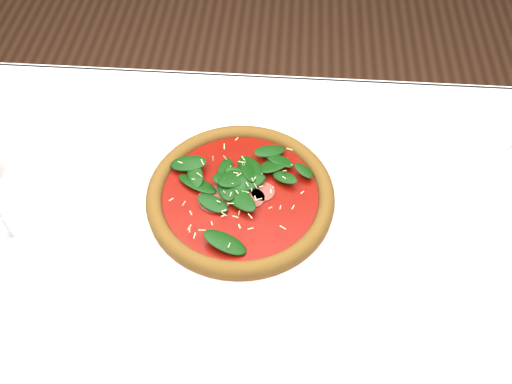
{
  "coord_description": "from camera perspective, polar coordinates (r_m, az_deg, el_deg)",
  "views": [
    {
      "loc": [
        0.11,
        -0.49,
        1.51
      ],
      "look_at": [
        0.07,
        0.09,
        0.77
      ],
      "focal_mm": 40.0,
      "sensor_mm": 36.0,
      "label": 1
    }
  ],
  "objects": [
    {
      "name": "plate",
      "position": [
        0.94,
        -1.55,
        -0.95
      ],
      "size": [
        0.36,
        0.36,
        0.02
      ],
      "color": "white",
      "rests_on": "dining_table"
    },
    {
      "name": "saucer_far",
      "position": [
        1.13,
        21.55,
        5.98
      ],
      "size": [
        0.13,
        0.13,
        0.01
      ],
      "color": "white",
      "rests_on": "dining_table"
    },
    {
      "name": "dining_table",
      "position": [
        0.99,
        -4.25,
        -8.04
      ],
      "size": [
        1.21,
        0.81,
        0.75
      ],
      "color": "white",
      "rests_on": "ground"
    },
    {
      "name": "pizza",
      "position": [
        0.92,
        -1.57,
        -0.19
      ],
      "size": [
        0.39,
        0.39,
        0.04
      ],
      "rotation": [
        0.0,
        0.0,
        -0.35
      ],
      "color": "brown",
      "rests_on": "plate"
    }
  ]
}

